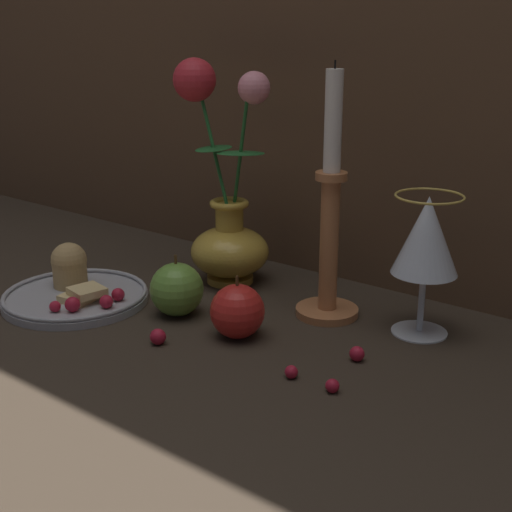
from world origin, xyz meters
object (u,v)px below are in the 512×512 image
Objects in this scene: candlestick at (330,232)px; plate_with_pastries at (75,289)px; vase at (226,213)px; apple_near_glass at (177,289)px; wine_glass at (426,241)px; apple_beside_vase at (237,311)px.

plate_with_pastries is at bearing -150.68° from candlestick.
vase is 0.16m from apple_near_glass.
candlestick is at bearing -5.89° from vase.
apple_near_glass is at bearing -76.70° from vase.
vase is 0.19m from candlestick.
wine_glass is (0.31, 0.00, 0.01)m from vase.
apple_beside_vase is at bearing -111.50° from candlestick.
candlestick is (0.30, 0.17, 0.10)m from plate_with_pastries.
candlestick is 0.16m from apple_beside_vase.
candlestick reaches higher than apple_near_glass.
candlestick reaches higher than vase.
apple_beside_vase reaches higher than plate_with_pastries.
apple_beside_vase is at bearing -2.86° from apple_near_glass.
apple_beside_vase is at bearing -139.05° from wine_glass.
vase reaches higher than plate_with_pastries.
candlestick is (0.19, -0.02, 0.01)m from vase.
vase is at bearing -179.43° from wine_glass.
vase is at bearing 58.98° from plate_with_pastries.
apple_near_glass is (-0.11, 0.01, 0.00)m from apple_beside_vase.
wine_glass is 0.24m from apple_beside_vase.
candlestick reaches higher than plate_with_pastries.
apple_beside_vase is at bearing -46.04° from vase.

